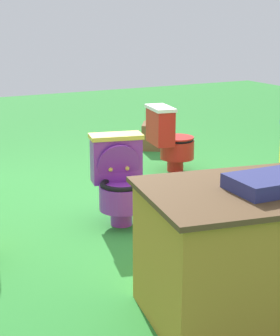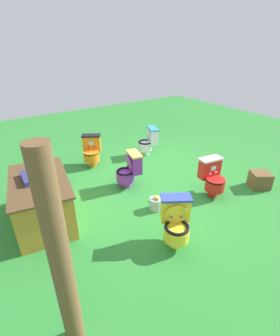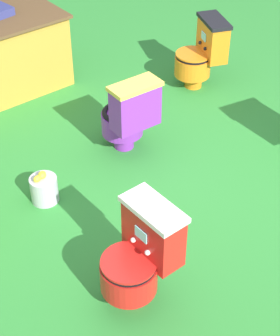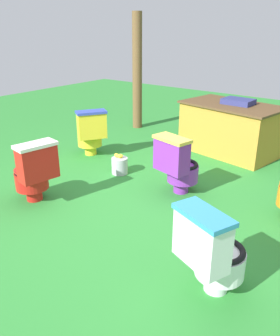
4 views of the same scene
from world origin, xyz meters
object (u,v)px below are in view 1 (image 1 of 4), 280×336
(small_crate, at_px, (156,136))
(lemon_bucket, at_px, (216,194))
(vendor_table, at_px, (270,249))
(toilet_purple, at_px, (119,179))
(toilet_red, at_px, (170,138))

(small_crate, relative_size, lemon_bucket, 1.36)
(lemon_bucket, bearing_deg, vendor_table, 64.30)
(toilet_purple, relative_size, small_crate, 1.94)
(toilet_purple, xyz_separation_m, small_crate, (-1.55, -2.17, -0.21))
(toilet_purple, bearing_deg, toilet_red, -122.37)
(toilet_purple, distance_m, small_crate, 2.67)
(toilet_purple, height_order, vendor_table, vendor_table)
(lemon_bucket, bearing_deg, small_crate, -105.25)
(toilet_red, bearing_deg, toilet_purple, -35.89)
(vendor_table, height_order, lemon_bucket, vendor_table)
(toilet_red, bearing_deg, lemon_bucket, -0.72)
(toilet_purple, distance_m, lemon_bucket, 0.98)
(toilet_red, relative_size, vendor_table, 0.46)
(toilet_red, height_order, vendor_table, vendor_table)
(vendor_table, distance_m, small_crate, 4.16)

